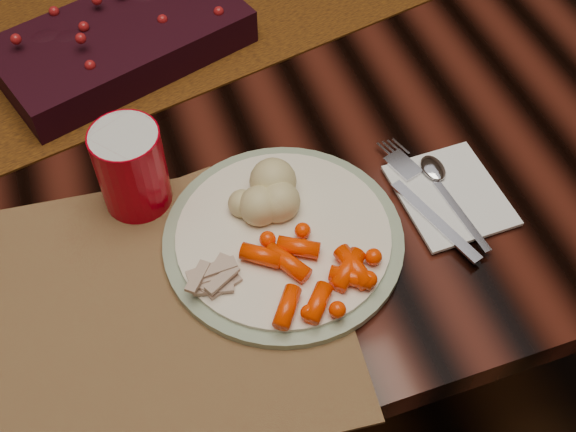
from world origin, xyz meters
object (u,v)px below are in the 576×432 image
object	(u,v)px
dining_table	(236,236)
placemat_main	(118,317)
centerpiece	(121,37)
mashed_potatoes	(258,196)
baby_carrots	(307,270)
red_cup	(131,168)
napkin	(450,195)
turkey_shreds	(212,285)
dinner_plate	(283,238)

from	to	relation	value
dining_table	placemat_main	size ratio (longest dim) A/B	3.87
dining_table	centerpiece	size ratio (longest dim) A/B	5.50
placemat_main	mashed_potatoes	size ratio (longest dim) A/B	5.24
dining_table	baby_carrots	bearing A→B (deg)	-90.59
baby_carrots	mashed_potatoes	xyz separation A→B (m)	(-0.02, 0.10, 0.01)
mashed_potatoes	red_cup	xyz separation A→B (m)	(-0.12, 0.07, 0.01)
baby_carrots	napkin	bearing A→B (deg)	15.89
napkin	red_cup	distance (m)	0.36
centerpiece	mashed_potatoes	size ratio (longest dim) A/B	3.68
mashed_potatoes	turkey_shreds	world-z (taller)	mashed_potatoes
baby_carrots	turkey_shreds	bearing A→B (deg)	169.87
centerpiece	turkey_shreds	bearing A→B (deg)	-88.36
placemat_main	napkin	xyz separation A→B (m)	(0.39, 0.03, 0.00)
dinner_plate	napkin	bearing A→B (deg)	-0.75
centerpiece	mashed_potatoes	distance (m)	0.34
placemat_main	red_cup	distance (m)	0.17
baby_carrots	dining_table	bearing A→B (deg)	89.41
dining_table	red_cup	distance (m)	0.49
dining_table	red_cup	world-z (taller)	red_cup
dinner_plate	baby_carrots	size ratio (longest dim) A/B	2.26
dinner_plate	mashed_potatoes	bearing A→B (deg)	111.45
placemat_main	red_cup	world-z (taller)	red_cup
centerpiece	dinner_plate	distance (m)	0.38
dinner_plate	centerpiece	bearing A→B (deg)	105.86
centerpiece	red_cup	bearing A→B (deg)	-97.75
mashed_potatoes	red_cup	bearing A→B (deg)	149.07
centerpiece	placemat_main	size ratio (longest dim) A/B	0.70
mashed_potatoes	napkin	size ratio (longest dim) A/B	0.67
napkin	baby_carrots	bearing A→B (deg)	-165.36
dinner_plate	turkey_shreds	world-z (taller)	turkey_shreds
dining_table	placemat_main	xyz separation A→B (m)	(-0.20, -0.32, 0.38)
dining_table	mashed_potatoes	xyz separation A→B (m)	(-0.02, -0.25, 0.42)
dinner_plate	napkin	size ratio (longest dim) A/B	2.00
mashed_potatoes	napkin	xyz separation A→B (m)	(0.22, -0.04, -0.04)
placemat_main	napkin	bearing A→B (deg)	10.07
baby_carrots	napkin	distance (m)	0.21
centerpiece	red_cup	world-z (taller)	red_cup
baby_carrots	centerpiece	bearing A→B (deg)	104.38
placemat_main	napkin	distance (m)	0.40
placemat_main	red_cup	bearing A→B (deg)	75.48
dining_table	red_cup	size ratio (longest dim) A/B	17.02
baby_carrots	red_cup	world-z (taller)	red_cup
baby_carrots	napkin	world-z (taller)	baby_carrots
napkin	red_cup	bearing A→B (deg)	159.99
dinner_plate	red_cup	world-z (taller)	red_cup
mashed_potatoes	dinner_plate	bearing A→B (deg)	-68.55
mashed_potatoes	red_cup	world-z (taller)	red_cup
centerpiece	red_cup	distance (m)	0.25
turkey_shreds	napkin	distance (m)	0.30
centerpiece	mashed_potatoes	world-z (taller)	same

